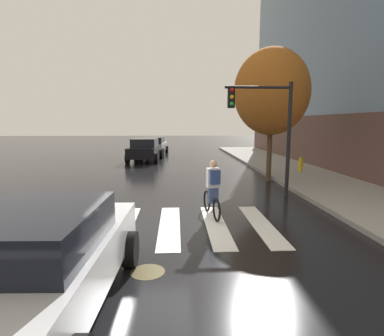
% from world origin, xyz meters
% --- Properties ---
extents(ground_plane, '(120.00, 120.00, 0.00)m').
position_xyz_m(ground_plane, '(0.00, 0.00, 0.00)').
color(ground_plane, black).
extents(crosswalk_stripes, '(6.79, 3.50, 0.01)m').
position_xyz_m(crosswalk_stripes, '(0.04, 0.00, 0.01)').
color(crosswalk_stripes, silver).
rests_on(crosswalk_stripes, ground).
extents(manhole_cover, '(0.64, 0.64, 0.01)m').
position_xyz_m(manhole_cover, '(0.31, -2.55, 0.00)').
color(manhole_cover, '#473D1E').
rests_on(manhole_cover, ground).
extents(sedan_near, '(2.30, 4.67, 1.59)m').
position_xyz_m(sedan_near, '(-1.06, -3.75, 0.82)').
color(sedan_near, '#B7B7BC').
rests_on(sedan_near, ground).
extents(sedan_mid, '(2.46, 4.84, 1.63)m').
position_xyz_m(sedan_mid, '(-1.39, 14.47, 0.84)').
color(sedan_mid, black).
rests_on(sedan_mid, ground).
extents(sedan_far, '(2.40, 4.57, 1.53)m').
position_xyz_m(sedan_far, '(-1.05, 18.98, 0.79)').
color(sedan_far, '#B7B7BC').
rests_on(sedan_far, ground).
extents(cyclist, '(0.39, 1.70, 1.69)m').
position_xyz_m(cyclist, '(1.91, 0.71, 0.84)').
color(cyclist, black).
rests_on(cyclist, ground).
extents(traffic_light_near, '(2.47, 0.28, 4.20)m').
position_xyz_m(traffic_light_near, '(4.17, 3.18, 2.86)').
color(traffic_light_near, black).
rests_on(traffic_light_near, ground).
extents(fire_hydrant, '(0.33, 0.22, 0.78)m').
position_xyz_m(fire_hydrant, '(7.55, 8.10, 0.53)').
color(fire_hydrant, gold).
rests_on(fire_hydrant, sidewalk).
extents(street_tree_near, '(3.46, 3.46, 6.16)m').
position_xyz_m(street_tree_near, '(5.28, 6.36, 4.16)').
color(street_tree_near, '#4C3823').
rests_on(street_tree_near, ground).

